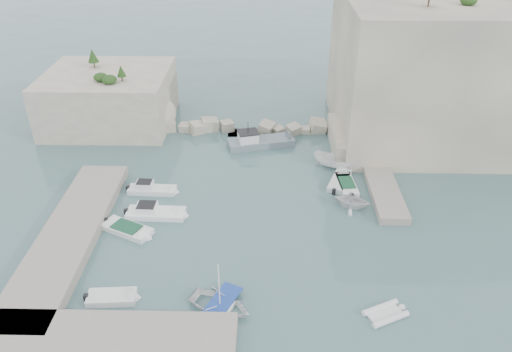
{
  "coord_description": "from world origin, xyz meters",
  "views": [
    {
      "loc": [
        0.93,
        -36.96,
        28.82
      ],
      "look_at": [
        0.0,
        6.0,
        3.0
      ],
      "focal_mm": 35.0,
      "sensor_mm": 36.0,
      "label": 1
    }
  ],
  "objects_px": {
    "motorboat_e": "(112,300)",
    "motorboat_b": "(156,216)",
    "motorboat_c": "(127,231)",
    "motorboat_a": "(153,192)",
    "inflatable_dinghy": "(385,315)",
    "rowboat": "(220,309)",
    "tender_east_b": "(346,187)",
    "tender_east_a": "(351,207)",
    "tender_east_c": "(339,183)",
    "work_boat": "(261,145)",
    "tender_east_d": "(334,168)"
  },
  "relations": [
    {
      "from": "motorboat_b",
      "to": "tender_east_c",
      "type": "height_order",
      "value": "motorboat_b"
    },
    {
      "from": "rowboat",
      "to": "motorboat_a",
      "type": "bearing_deg",
      "value": 52.45
    },
    {
      "from": "rowboat",
      "to": "inflatable_dinghy",
      "type": "height_order",
      "value": "rowboat"
    },
    {
      "from": "motorboat_a",
      "to": "motorboat_b",
      "type": "distance_m",
      "value": 4.44
    },
    {
      "from": "motorboat_b",
      "to": "tender_east_d",
      "type": "bearing_deg",
      "value": 29.56
    },
    {
      "from": "motorboat_c",
      "to": "tender_east_a",
      "type": "bearing_deg",
      "value": 37.71
    },
    {
      "from": "work_boat",
      "to": "inflatable_dinghy",
      "type": "bearing_deg",
      "value": -85.06
    },
    {
      "from": "motorboat_c",
      "to": "motorboat_a",
      "type": "height_order",
      "value": "motorboat_a"
    },
    {
      "from": "motorboat_e",
      "to": "rowboat",
      "type": "xyz_separation_m",
      "value": [
        8.66,
        -0.76,
        0.0
      ]
    },
    {
      "from": "motorboat_e",
      "to": "motorboat_b",
      "type": "xyz_separation_m",
      "value": [
        1.28,
        11.5,
        0.0
      ]
    },
    {
      "from": "rowboat",
      "to": "inflatable_dinghy",
      "type": "xyz_separation_m",
      "value": [
        12.69,
        -0.4,
        0.0
      ]
    },
    {
      "from": "inflatable_dinghy",
      "to": "motorboat_e",
      "type": "bearing_deg",
      "value": 151.23
    },
    {
      "from": "motorboat_e",
      "to": "rowboat",
      "type": "bearing_deg",
      "value": -9.22
    },
    {
      "from": "tender_east_b",
      "to": "motorboat_b",
      "type": "bearing_deg",
      "value": 101.27
    },
    {
      "from": "motorboat_e",
      "to": "motorboat_b",
      "type": "bearing_deg",
      "value": 79.39
    },
    {
      "from": "inflatable_dinghy",
      "to": "tender_east_b",
      "type": "relative_size",
      "value": 0.69
    },
    {
      "from": "motorboat_b",
      "to": "tender_east_a",
      "type": "height_order",
      "value": "tender_east_a"
    },
    {
      "from": "motorboat_e",
      "to": "inflatable_dinghy",
      "type": "bearing_deg",
      "value": -7.34
    },
    {
      "from": "tender_east_a",
      "to": "tender_east_d",
      "type": "distance_m",
      "value": 7.98
    },
    {
      "from": "rowboat",
      "to": "tender_east_b",
      "type": "distance_m",
      "value": 21.76
    },
    {
      "from": "motorboat_b",
      "to": "tender_east_c",
      "type": "xyz_separation_m",
      "value": [
        18.92,
        6.6,
        0.0
      ]
    },
    {
      "from": "tender_east_d",
      "to": "inflatable_dinghy",
      "type": "bearing_deg",
      "value": -152.41
    },
    {
      "from": "motorboat_a",
      "to": "tender_east_a",
      "type": "relative_size",
      "value": 1.49
    },
    {
      "from": "work_boat",
      "to": "motorboat_a",
      "type": "bearing_deg",
      "value": -150.54
    },
    {
      "from": "inflatable_dinghy",
      "to": "tender_east_a",
      "type": "relative_size",
      "value": 0.94
    },
    {
      "from": "tender_east_c",
      "to": "motorboat_b",
      "type": "bearing_deg",
      "value": 129.81
    },
    {
      "from": "motorboat_b",
      "to": "motorboat_e",
      "type": "bearing_deg",
      "value": -94.53
    },
    {
      "from": "tender_east_b",
      "to": "tender_east_c",
      "type": "relative_size",
      "value": 0.96
    },
    {
      "from": "motorboat_c",
      "to": "motorboat_e",
      "type": "relative_size",
      "value": 1.3
    },
    {
      "from": "motorboat_a",
      "to": "rowboat",
      "type": "xyz_separation_m",
      "value": [
        8.6,
        -16.52,
        0.0
      ]
    },
    {
      "from": "tender_east_a",
      "to": "tender_east_d",
      "type": "height_order",
      "value": "tender_east_d"
    },
    {
      "from": "inflatable_dinghy",
      "to": "motorboat_b",
      "type": "bearing_deg",
      "value": 122.09
    },
    {
      "from": "motorboat_e",
      "to": "tender_east_b",
      "type": "xyz_separation_m",
      "value": [
        20.86,
        17.27,
        0.0
      ]
    },
    {
      "from": "rowboat",
      "to": "tender_east_d",
      "type": "height_order",
      "value": "tender_east_d"
    },
    {
      "from": "motorboat_b",
      "to": "tender_east_b",
      "type": "bearing_deg",
      "value": 18.25
    },
    {
      "from": "motorboat_b",
      "to": "rowboat",
      "type": "distance_m",
      "value": 14.3
    },
    {
      "from": "motorboat_c",
      "to": "motorboat_b",
      "type": "height_order",
      "value": "motorboat_b"
    },
    {
      "from": "inflatable_dinghy",
      "to": "tender_east_a",
      "type": "distance_m",
      "value": 14.58
    },
    {
      "from": "motorboat_a",
      "to": "tender_east_d",
      "type": "distance_m",
      "value": 20.73
    },
    {
      "from": "motorboat_c",
      "to": "tender_east_c",
      "type": "bearing_deg",
      "value": 49.48
    },
    {
      "from": "motorboat_c",
      "to": "rowboat",
      "type": "bearing_deg",
      "value": -19.08
    },
    {
      "from": "motorboat_b",
      "to": "inflatable_dinghy",
      "type": "relative_size",
      "value": 1.8
    },
    {
      "from": "tender_east_d",
      "to": "work_boat",
      "type": "height_order",
      "value": "work_boat"
    },
    {
      "from": "motorboat_b",
      "to": "rowboat",
      "type": "xyz_separation_m",
      "value": [
        7.38,
        -12.25,
        0.0
      ]
    },
    {
      "from": "motorboat_b",
      "to": "work_boat",
      "type": "relative_size",
      "value": 0.7
    },
    {
      "from": "work_boat",
      "to": "tender_east_a",
      "type": "bearing_deg",
      "value": -69.6
    },
    {
      "from": "motorboat_c",
      "to": "tender_east_a",
      "type": "height_order",
      "value": "tender_east_a"
    },
    {
      "from": "tender_east_a",
      "to": "work_boat",
      "type": "height_order",
      "value": "work_boat"
    },
    {
      "from": "work_boat",
      "to": "motorboat_b",
      "type": "bearing_deg",
      "value": -138.21
    },
    {
      "from": "motorboat_c",
      "to": "motorboat_a",
      "type": "bearing_deg",
      "value": 107.51
    }
  ]
}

